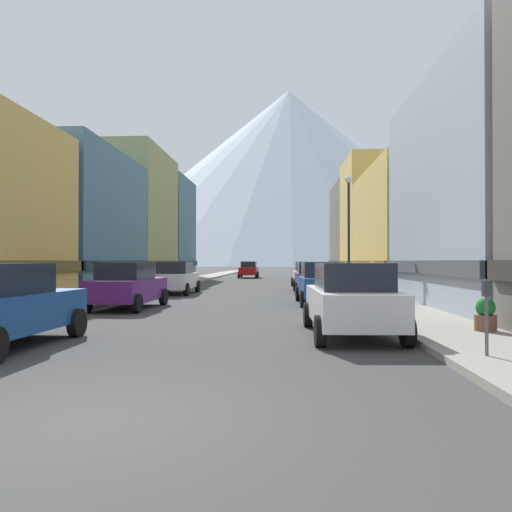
{
  "coord_description": "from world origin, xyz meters",
  "views": [
    {
      "loc": [
        2.15,
        -5.47,
        1.83
      ],
      "look_at": [
        -0.13,
        36.78,
        2.25
      ],
      "focal_mm": 35.37,
      "sensor_mm": 36.0,
      "label": 1
    }
  ],
  "objects_px": {
    "pedestrian_0": "(373,281)",
    "car_left_2": "(176,278)",
    "car_left_1": "(128,285)",
    "car_right_3": "(307,274)",
    "parking_meter_near": "(487,307)",
    "car_driving_0": "(249,270)",
    "potted_plant_0": "(485,315)",
    "streetlamp_right": "(349,217)",
    "car_right_0": "(351,299)",
    "car_right_1": "(322,283)",
    "car_right_2": "(312,277)"
  },
  "relations": [
    {
      "from": "car_right_2",
      "to": "car_driving_0",
      "type": "relative_size",
      "value": 1.0
    },
    {
      "from": "car_right_0",
      "to": "car_left_2",
      "type": "bearing_deg",
      "value": 116.48
    },
    {
      "from": "pedestrian_0",
      "to": "streetlamp_right",
      "type": "distance_m",
      "value": 3.52
    },
    {
      "from": "car_driving_0",
      "to": "car_left_1",
      "type": "bearing_deg",
      "value": -93.54
    },
    {
      "from": "car_right_0",
      "to": "parking_meter_near",
      "type": "bearing_deg",
      "value": -58.81
    },
    {
      "from": "car_left_2",
      "to": "car_right_1",
      "type": "distance_m",
      "value": 9.71
    },
    {
      "from": "car_right_3",
      "to": "potted_plant_0",
      "type": "distance_m",
      "value": 22.71
    },
    {
      "from": "car_left_2",
      "to": "car_right_2",
      "type": "xyz_separation_m",
      "value": [
        7.6,
        1.19,
        0.0
      ]
    },
    {
      "from": "streetlamp_right",
      "to": "car_driving_0",
      "type": "bearing_deg",
      "value": 103.11
    },
    {
      "from": "car_left_2",
      "to": "car_right_2",
      "type": "distance_m",
      "value": 7.69
    },
    {
      "from": "car_right_1",
      "to": "pedestrian_0",
      "type": "distance_m",
      "value": 3.0
    },
    {
      "from": "parking_meter_near",
      "to": "car_driving_0",
      "type": "bearing_deg",
      "value": 99.18
    },
    {
      "from": "potted_plant_0",
      "to": "streetlamp_right",
      "type": "relative_size",
      "value": 0.13
    },
    {
      "from": "car_left_2",
      "to": "car_right_3",
      "type": "bearing_deg",
      "value": 43.6
    },
    {
      "from": "car_driving_0",
      "to": "car_left_2",
      "type": "bearing_deg",
      "value": -94.66
    },
    {
      "from": "car_driving_0",
      "to": "streetlamp_right",
      "type": "relative_size",
      "value": 0.75
    },
    {
      "from": "car_right_2",
      "to": "car_right_3",
      "type": "bearing_deg",
      "value": 89.99
    },
    {
      "from": "car_right_2",
      "to": "streetlamp_right",
      "type": "bearing_deg",
      "value": -69.0
    },
    {
      "from": "car_driving_0",
      "to": "parking_meter_near",
      "type": "xyz_separation_m",
      "value": [
        7.35,
        -45.47,
        0.11
      ]
    },
    {
      "from": "car_left_1",
      "to": "car_driving_0",
      "type": "relative_size",
      "value": 1.02
    },
    {
      "from": "car_right_1",
      "to": "car_right_3",
      "type": "xyz_separation_m",
      "value": [
        0.0,
        13.28,
        0.0
      ]
    },
    {
      "from": "car_left_1",
      "to": "car_right_3",
      "type": "relative_size",
      "value": 1.01
    },
    {
      "from": "car_right_3",
      "to": "car_left_1",
      "type": "bearing_deg",
      "value": -115.6
    },
    {
      "from": "car_right_1",
      "to": "potted_plant_0",
      "type": "bearing_deg",
      "value": -70.81
    },
    {
      "from": "car_left_1",
      "to": "car_right_1",
      "type": "bearing_deg",
      "value": 18.82
    },
    {
      "from": "pedestrian_0",
      "to": "car_left_2",
      "type": "bearing_deg",
      "value": 156.74
    },
    {
      "from": "car_right_2",
      "to": "pedestrian_0",
      "type": "distance_m",
      "value": 6.03
    },
    {
      "from": "car_right_2",
      "to": "car_right_1",
      "type": "bearing_deg",
      "value": -90.02
    },
    {
      "from": "car_right_0",
      "to": "car_driving_0",
      "type": "bearing_deg",
      "value": 97.29
    },
    {
      "from": "car_right_2",
      "to": "car_driving_0",
      "type": "bearing_deg",
      "value": 101.82
    },
    {
      "from": "car_right_3",
      "to": "streetlamp_right",
      "type": "height_order",
      "value": "streetlamp_right"
    },
    {
      "from": "car_left_1",
      "to": "car_driving_0",
      "type": "height_order",
      "value": "same"
    },
    {
      "from": "car_right_2",
      "to": "streetlamp_right",
      "type": "xyz_separation_m",
      "value": [
        1.55,
        -4.04,
        3.09
      ]
    },
    {
      "from": "car_right_2",
      "to": "parking_meter_near",
      "type": "relative_size",
      "value": 3.32
    },
    {
      "from": "car_left_2",
      "to": "parking_meter_near",
      "type": "bearing_deg",
      "value": -62.67
    },
    {
      "from": "car_right_0",
      "to": "car_right_3",
      "type": "xyz_separation_m",
      "value": [
        -0.0,
        22.5,
        0.0
      ]
    },
    {
      "from": "parking_meter_near",
      "to": "potted_plant_0",
      "type": "height_order",
      "value": "parking_meter_near"
    },
    {
      "from": "potted_plant_0",
      "to": "streetlamp_right",
      "type": "distance_m",
      "value": 12.97
    },
    {
      "from": "car_right_3",
      "to": "potted_plant_0",
      "type": "bearing_deg",
      "value": -81.9
    },
    {
      "from": "potted_plant_0",
      "to": "streetlamp_right",
      "type": "bearing_deg",
      "value": 97.59
    },
    {
      "from": "car_right_1",
      "to": "car_right_3",
      "type": "relative_size",
      "value": 1.0
    },
    {
      "from": "car_left_1",
      "to": "parking_meter_near",
      "type": "xyz_separation_m",
      "value": [
        9.55,
        -9.85,
        0.11
      ]
    },
    {
      "from": "car_right_1",
      "to": "car_driving_0",
      "type": "height_order",
      "value": "same"
    },
    {
      "from": "parking_meter_near",
      "to": "potted_plant_0",
      "type": "distance_m",
      "value": 3.51
    },
    {
      "from": "streetlamp_right",
      "to": "potted_plant_0",
      "type": "bearing_deg",
      "value": -82.41
    },
    {
      "from": "car_right_3",
      "to": "car_driving_0",
      "type": "height_order",
      "value": "same"
    },
    {
      "from": "car_right_0",
      "to": "car_right_3",
      "type": "distance_m",
      "value": 22.5
    },
    {
      "from": "car_left_2",
      "to": "car_right_0",
      "type": "height_order",
      "value": "same"
    },
    {
      "from": "car_driving_0",
      "to": "pedestrian_0",
      "type": "height_order",
      "value": "pedestrian_0"
    },
    {
      "from": "car_left_1",
      "to": "car_right_0",
      "type": "xyz_separation_m",
      "value": [
        7.6,
        -6.63,
        0.0
      ]
    }
  ]
}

